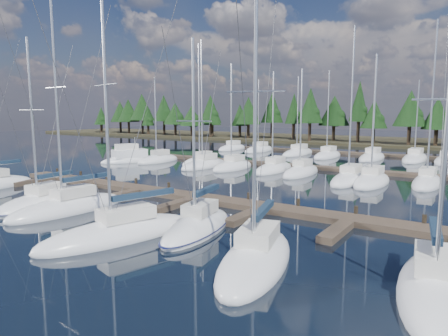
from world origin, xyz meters
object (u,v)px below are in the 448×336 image
Objects in this scene: front_sailboat_2 at (69,207)px; front_sailboat_4 at (198,227)px; front_sailboat_6 at (434,290)px; motor_yacht_left at (130,159)px; front_sailboat_1 at (43,203)px; main_dock at (194,199)px; front_sailboat_5 at (256,259)px; front_sailboat_3 at (120,233)px.

front_sailboat_2 reaches higher than front_sailboat_4.
front_sailboat_6 is (22.90, -0.63, -0.01)m from front_sailboat_2.
front_sailboat_1 is at bearing -56.54° from motor_yacht_left.
front_sailboat_1 is 0.83× the size of front_sailboat_2.
main_dock is 3.30× the size of front_sailboat_6.
front_sailboat_2 is at bearing 174.62° from front_sailboat_5.
front_sailboat_5 is (15.79, -1.49, -0.01)m from front_sailboat_2.
front_sailboat_1 reaches higher than front_sailboat_4.
front_sailboat_6 reaches higher than main_dock.
front_sailboat_4 is at bearing 153.94° from front_sailboat_5.
front_sailboat_1 is 13.37m from front_sailboat_4.
front_sailboat_6 is at bearing -0.88° from front_sailboat_1.
front_sailboat_4 is at bearing 172.04° from front_sailboat_6.
front_sailboat_5 is at bearing -173.17° from front_sailboat_6.
front_sailboat_3 is 1.71× the size of motor_yacht_left.
front_sailboat_2 reaches higher than front_sailboat_3.
front_sailboat_1 is at bearing 169.39° from front_sailboat_3.
motor_yacht_left is (-23.18, 15.15, 0.26)m from main_dock.
front_sailboat_6 is at bearing 6.83° from front_sailboat_5.
front_sailboat_2 is (-5.40, -7.29, 0.10)m from main_dock.
main_dock is 19.22m from front_sailboat_6.
front_sailboat_4 is 12.52m from front_sailboat_6.
front_sailboat_3 is 35.38m from motor_yacht_left.
front_sailboat_4 is 0.88× the size of front_sailboat_6.
front_sailboat_6 is (25.70, -0.39, 0.01)m from front_sailboat_1.
front_sailboat_1 reaches higher than main_dock.
front_sailboat_6 is 46.78m from motor_yacht_left.
front_sailboat_6 is at bearing -7.96° from front_sailboat_4.
front_sailboat_2 reaches higher than front_sailboat_1.
front_sailboat_4 is (10.50, 1.10, -0.02)m from front_sailboat_2.
front_sailboat_1 is 10.59m from front_sailboat_3.
front_sailboat_3 reaches higher than front_sailboat_6.
front_sailboat_3 reaches higher than motor_yacht_left.
main_dock is 2.91× the size of front_sailboat_3.
main_dock is 3.42× the size of front_sailboat_1.
main_dock is at bearing 53.51° from front_sailboat_2.
front_sailboat_3 is at bearing -76.87° from main_dock.
motor_yacht_left is at bearing 150.44° from front_sailboat_6.
front_sailboat_1 is 0.91× the size of front_sailboat_5.
front_sailboat_4 is (2.90, 3.29, -0.01)m from front_sailboat_3.
front_sailboat_2 is 1.10× the size of front_sailboat_5.
front_sailboat_3 reaches higher than front_sailboat_4.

